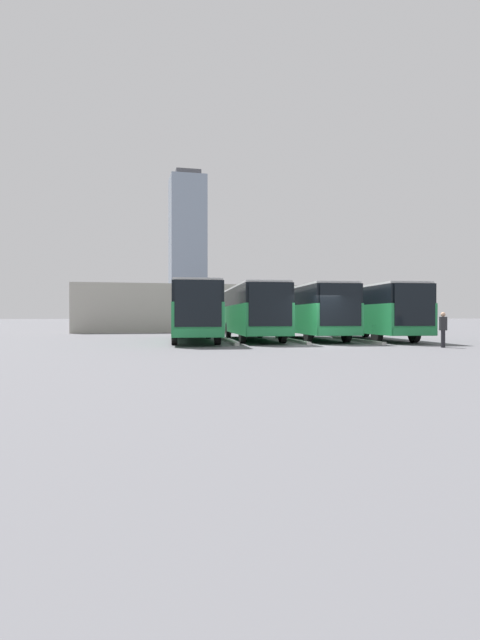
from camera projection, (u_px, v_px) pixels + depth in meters
ground_plane at (321, 346)px, 24.38m from camera, size 600.00×600.00×0.00m
bus_0 at (371, 310)px, 30.84m from camera, size 3.59×11.73×3.24m
curb_divider_0 at (356, 340)px, 28.78m from camera, size 1.02×7.85×0.15m
bus_1 at (310, 310)px, 30.81m from camera, size 3.59×11.73×3.24m
curb_divider_1 at (291, 340)px, 28.74m from camera, size 1.02×7.85×0.15m
bus_2 at (252, 310)px, 30.07m from camera, size 3.59×11.73×3.24m
curb_divider_2 at (228, 341)px, 28.00m from camera, size 1.02×7.85×0.15m
bus_3 at (194, 310)px, 28.56m from camera, size 3.59×11.73×3.24m
pedestrian at (443, 328)px, 22.94m from camera, size 0.51×0.51×1.63m
station_building at (221, 309)px, 49.15m from camera, size 27.64×11.83×4.34m
office_tower at (187, 247)px, 214.24m from camera, size 15.02×15.02×63.69m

